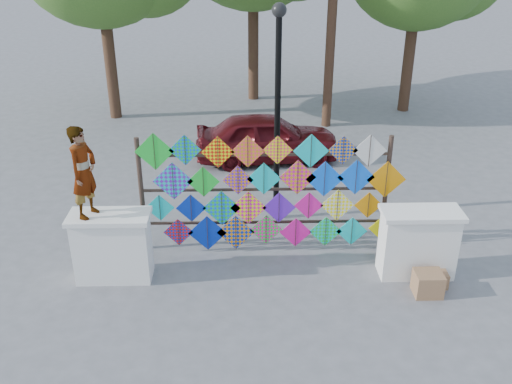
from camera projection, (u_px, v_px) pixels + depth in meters
ground at (265, 269)px, 10.51m from camera, size 80.00×80.00×0.00m
parapet_left at (112, 246)px, 9.99m from camera, size 1.40×0.65×1.28m
parapet_right at (418, 243)px, 10.11m from camera, size 1.40×0.65×1.28m
kite_rack at (268, 193)px, 10.64m from camera, size 4.97×0.24×2.41m
vendor_woman at (84, 172)px, 9.36m from camera, size 0.56×0.68×1.59m
sedan at (267, 137)px, 14.97m from camera, size 3.86×1.84×1.27m
lamppost at (278, 96)px, 11.15m from camera, size 0.28×0.28×4.46m
cardboard_box_near at (428, 283)px, 9.74m from camera, size 0.47×0.42×0.42m
cardboard_box_far at (437, 279)px, 9.98m from camera, size 0.33×0.31×0.28m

